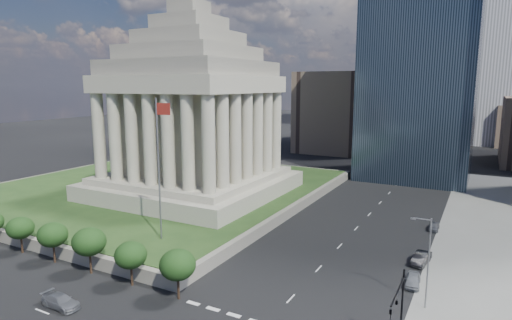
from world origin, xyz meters
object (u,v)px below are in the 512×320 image
Objects in this scene: parked_sedan_mid at (421,258)px; parked_sedan_near at (413,280)px; street_lamp_north at (427,258)px; suv_grey at (61,301)px; war_memorial at (192,96)px; traffic_signal_ne at (399,308)px; parked_sedan_far at (434,226)px; flagpole at (159,162)px.

parked_sedan_near is at bearing -82.25° from parked_sedan_mid.
street_lamp_north is 39.31m from suv_grey.
war_memorial is 8.07× the size of suv_grey.
traffic_signal_ne is (46.50, -34.30, -16.15)m from war_memorial.
war_memorial is 60.00m from traffic_signal_ne.
parked_sedan_far is at bearing 91.49° from traffic_signal_ne.
street_lamp_north is 2.44× the size of parked_sedan_near.
parked_sedan_far is at bearing 5.34° from war_memorial.
flagpole reaches higher than parked_sedan_far.
parked_sedan_near is 7.12m from parked_sedan_mid.
war_memorial is at bearing 19.43° from suv_grey.
flagpole is at bearing -175.01° from parked_sedan_near.
traffic_signal_ne is 2.13× the size of parked_sedan_far.
parked_sedan_mid is 1.25× the size of parked_sedan_far.
war_memorial is 48.13m from suv_grey.
traffic_signal_ne is 38.84m from parked_sedan_far.
suv_grey is at bearing -72.61° from war_memorial.
war_memorial is at bearing 174.16° from parked_sedan_mid.
war_memorial is at bearing 154.08° from street_lamp_north.
parked_sedan_far is at bearing 97.75° from parked_sedan_mid.
street_lamp_north is (0.83, 11.30, 0.41)m from traffic_signal_ne.
parked_sedan_near is at bearing 110.53° from street_lamp_north.
traffic_signal_ne is 34.57m from suv_grey.
flagpole is 37.84m from parked_sedan_mid.
traffic_signal_ne is 1.66× the size of suv_grey.
suv_grey is (-33.52, -7.16, -4.55)m from traffic_signal_ne.
traffic_signal_ne is 1.95× the size of parked_sedan_near.
war_memorial reaches higher than flagpole.
parked_sedan_mid is at bearing -44.81° from suv_grey.
flagpole is at bearing -178.37° from street_lamp_north.
war_memorial is 3.90× the size of street_lamp_north.
street_lamp_north is at bearing -73.59° from parked_sedan_mid.
flagpole is 4.88× the size of parked_sedan_near.
parked_sedan_far is at bearing -33.37° from suv_grey.
war_memorial is at bearing 153.27° from parked_sedan_near.
parked_sedan_far is (32.52, 45.72, -0.06)m from suv_grey.
war_memorial is 51.15m from parked_sedan_mid.
parked_sedan_mid is at bearing 92.46° from traffic_signal_ne.
war_memorial is 10.37× the size of parked_sedan_far.
flagpole is 4.14× the size of suv_grey.
street_lamp_north is at bearing -74.49° from parked_sedan_near.
street_lamp_north is 27.77m from parked_sedan_far.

